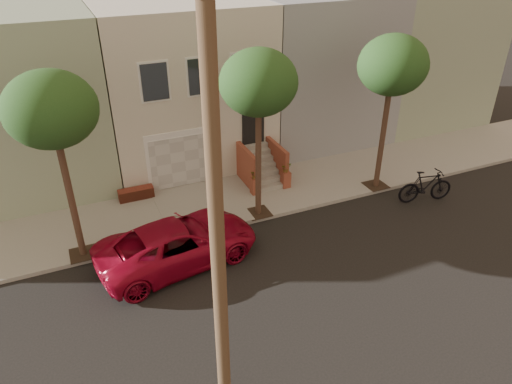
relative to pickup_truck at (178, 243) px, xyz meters
name	(u,v)px	position (x,y,z in m)	size (l,w,h in m)	color
ground	(279,284)	(2.57, -2.40, -0.75)	(90.00, 90.00, 0.00)	black
sidewalk	(221,202)	(2.57, 2.95, -0.67)	(40.00, 3.70, 0.15)	gray
house_row	(176,77)	(2.57, 8.79, 2.90)	(33.10, 11.70, 7.00)	#BAB29E
tree_left	(51,111)	(-2.93, 1.50, 4.51)	(2.70, 2.57, 6.30)	#2D2116
tree_mid	(259,84)	(3.57, 1.50, 4.51)	(2.70, 2.57, 6.30)	#2D2116
tree_right	(393,66)	(9.07, 1.50, 4.51)	(2.70, 2.57, 6.30)	#2D2116
pickup_truck	(178,243)	(0.00, 0.00, 0.00)	(2.48, 5.38, 1.49)	#A00A25
motorcycle	(426,186)	(10.23, -0.15, -0.05)	(0.65, 2.31, 1.39)	black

